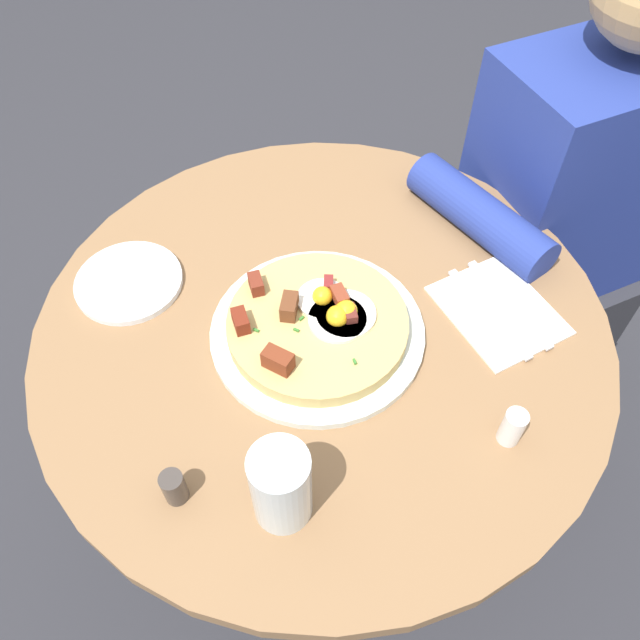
{
  "coord_description": "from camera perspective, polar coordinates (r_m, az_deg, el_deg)",
  "views": [
    {
      "loc": [
        0.23,
        0.5,
        1.46
      ],
      "look_at": [
        0.01,
        0.01,
        0.75
      ],
      "focal_mm": 36.09,
      "sensor_mm": 36.0,
      "label": 1
    }
  ],
  "objects": [
    {
      "name": "fork",
      "position": [
        0.94,
        14.73,
        0.61
      ],
      "size": [
        0.02,
        0.18,
        0.0
      ],
      "primitive_type": "cube",
      "rotation": [
        0.0,
        0.0,
        1.64
      ],
      "color": "silver",
      "rests_on": "napkin"
    },
    {
      "name": "salt_shaker",
      "position": [
        0.82,
        16.69,
        -9.09
      ],
      "size": [
        0.03,
        0.03,
        0.06
      ],
      "primitive_type": "cylinder",
      "color": "white",
      "rests_on": "dining_table"
    },
    {
      "name": "knife",
      "position": [
        0.96,
        16.39,
        1.41
      ],
      "size": [
        0.02,
        0.18,
        0.0
      ],
      "primitive_type": "cube",
      "rotation": [
        0.0,
        0.0,
        1.64
      ],
      "color": "silver",
      "rests_on": "napkin"
    },
    {
      "name": "pizza_plate",
      "position": [
        0.89,
        -0.23,
        -1.08
      ],
      "size": [
        0.3,
        0.3,
        0.01
      ],
      "primitive_type": "cylinder",
      "color": "silver",
      "rests_on": "dining_table"
    },
    {
      "name": "breakfast_pizza",
      "position": [
        0.88,
        -0.18,
        -0.23
      ],
      "size": [
        0.25,
        0.25,
        0.05
      ],
      "color": "tan",
      "rests_on": "pizza_plate"
    },
    {
      "name": "person_seated",
      "position": [
        1.39,
        19.72,
        5.8
      ],
      "size": [
        0.53,
        0.34,
        1.14
      ],
      "color": "#2D2D33",
      "rests_on": "ground_plane"
    },
    {
      "name": "dining_table",
      "position": [
        1.05,
        0.19,
        -5.96
      ],
      "size": [
        0.81,
        0.81,
        0.73
      ],
      "color": "olive",
      "rests_on": "ground_plane"
    },
    {
      "name": "water_glass",
      "position": [
        0.72,
        -3.48,
        -14.49
      ],
      "size": [
        0.07,
        0.07,
        0.12
      ],
      "primitive_type": "cylinder",
      "color": "silver",
      "rests_on": "dining_table"
    },
    {
      "name": "pepper_shaker",
      "position": [
        0.78,
        -12.82,
        -14.26
      ],
      "size": [
        0.03,
        0.03,
        0.05
      ],
      "primitive_type": "cylinder",
      "color": "#3F3833",
      "rests_on": "dining_table"
    },
    {
      "name": "bread_plate",
      "position": [
        0.99,
        -16.59,
        3.26
      ],
      "size": [
        0.16,
        0.16,
        0.01
      ],
      "primitive_type": "cylinder",
      "color": "white",
      "rests_on": "dining_table"
    },
    {
      "name": "ground_plane",
      "position": [
        1.56,
        0.14,
        -16.73
      ],
      "size": [
        6.0,
        6.0,
        0.0
      ],
      "primitive_type": "plane",
      "color": "#2D2D33"
    },
    {
      "name": "napkin",
      "position": [
        0.95,
        15.51,
        0.85
      ],
      "size": [
        0.15,
        0.18,
        0.0
      ],
      "primitive_type": "cube",
      "rotation": [
        0.0,
        0.0,
        1.64
      ],
      "color": "white",
      "rests_on": "dining_table"
    }
  ]
}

